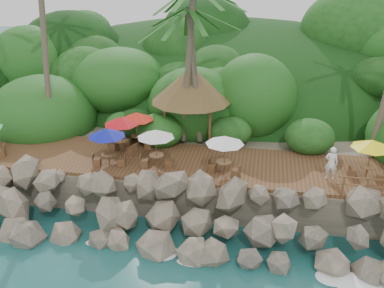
# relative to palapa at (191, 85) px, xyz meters

# --- Properties ---
(ground) EXTENTS (140.00, 140.00, 0.00)m
(ground) POSITION_rel_palapa_xyz_m (0.72, -9.75, -5.79)
(ground) COLOR #19514F
(ground) RESTS_ON ground
(land_base) EXTENTS (32.00, 25.20, 2.10)m
(land_base) POSITION_rel_palapa_xyz_m (0.72, 6.25, -4.74)
(land_base) COLOR gray
(land_base) RESTS_ON ground
(jungle_hill) EXTENTS (44.80, 28.00, 15.40)m
(jungle_hill) POSITION_rel_palapa_xyz_m (0.72, 13.75, -5.79)
(jungle_hill) COLOR #143811
(jungle_hill) RESTS_ON ground
(seawall) EXTENTS (29.00, 4.00, 2.30)m
(seawall) POSITION_rel_palapa_xyz_m (0.72, -7.75, -4.64)
(seawall) COLOR gray
(seawall) RESTS_ON ground
(terrace) EXTENTS (26.00, 5.00, 0.20)m
(terrace) POSITION_rel_palapa_xyz_m (0.72, -3.75, -3.59)
(terrace) COLOR brown
(terrace) RESTS_ON land_base
(jungle_foliage) EXTENTS (44.00, 16.00, 12.00)m
(jungle_foliage) POSITION_rel_palapa_xyz_m (0.72, 5.25, -5.79)
(jungle_foliage) COLOR #143811
(jungle_foliage) RESTS_ON ground
(foam_line) EXTENTS (25.20, 0.80, 0.06)m
(foam_line) POSITION_rel_palapa_xyz_m (0.72, -9.45, -5.76)
(foam_line) COLOR white
(foam_line) RESTS_ON ground
(palapa) EXTENTS (5.06, 5.06, 4.60)m
(palapa) POSITION_rel_palapa_xyz_m (0.00, 0.00, 0.00)
(palapa) COLOR brown
(palapa) RESTS_ON ground
(dining_clusters) EXTENTS (25.66, 5.04, 2.23)m
(dining_clusters) POSITION_rel_palapa_xyz_m (1.71, -4.04, -1.64)
(dining_clusters) COLOR brown
(dining_clusters) RESTS_ON terrace
(waiter) EXTENTS (0.73, 0.54, 1.84)m
(waiter) POSITION_rel_palapa_xyz_m (8.21, -4.55, -2.57)
(waiter) COLOR white
(waiter) RESTS_ON terrace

